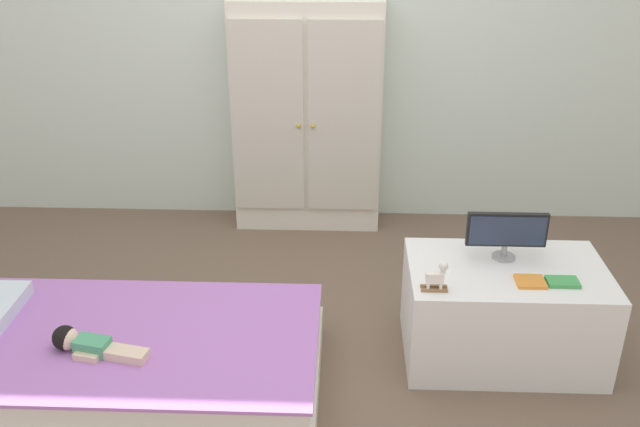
{
  "coord_description": "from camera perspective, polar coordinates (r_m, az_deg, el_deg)",
  "views": [
    {
      "loc": [
        0.19,
        -2.45,
        1.89
      ],
      "look_at": [
        0.08,
        0.37,
        0.55
      ],
      "focal_mm": 39.25,
      "sensor_mm": 36.0,
      "label": 1
    }
  ],
  "objects": [
    {
      "name": "tv_stand",
      "position": [
        3.15,
        14.69,
        -7.76
      ],
      "size": [
        0.83,
        0.53,
        0.43
      ],
      "primitive_type": "cube",
      "color": "white",
      "rests_on": "ground_plane"
    },
    {
      "name": "rocking_horse_toy",
      "position": [
        2.79,
        9.54,
        -5.09
      ],
      "size": [
        0.11,
        0.04,
        0.13
      ],
      "color": "#8E6642",
      "rests_on": "tv_stand"
    },
    {
      "name": "tv_monitor",
      "position": [
        3.05,
        14.98,
        -1.45
      ],
      "size": [
        0.34,
        0.1,
        0.21
      ],
      "color": "#99999E",
      "rests_on": "tv_stand"
    },
    {
      "name": "book_green",
      "position": [
        2.98,
        19.2,
        -5.33
      ],
      "size": [
        0.13,
        0.08,
        0.02
      ],
      "primitive_type": "cube",
      "color": "#429E51",
      "rests_on": "tv_stand"
    },
    {
      "name": "bed",
      "position": [
        3.03,
        -16.05,
        -11.49
      ],
      "size": [
        1.63,
        0.86,
        0.25
      ],
      "color": "silver",
      "rests_on": "ground_plane"
    },
    {
      "name": "wardrobe",
      "position": [
        4.05,
        -1.05,
        7.8
      ],
      "size": [
        0.85,
        0.28,
        1.33
      ],
      "color": "white",
      "rests_on": "ground_plane"
    },
    {
      "name": "book_orange",
      "position": [
        2.95,
        16.79,
        -5.38
      ],
      "size": [
        0.12,
        0.1,
        0.01
      ],
      "primitive_type": "cube",
      "color": "orange",
      "rests_on": "tv_stand"
    },
    {
      "name": "ground_plane",
      "position": [
        3.11,
        -1.78,
        -12.32
      ],
      "size": [
        10.0,
        10.0,
        0.02
      ],
      "primitive_type": "cube",
      "color": "brown"
    },
    {
      "name": "doll",
      "position": [
        2.89,
        -18.83,
        -9.94
      ],
      "size": [
        0.39,
        0.16,
        0.1
      ],
      "color": "#4CA375",
      "rests_on": "bed"
    }
  ]
}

